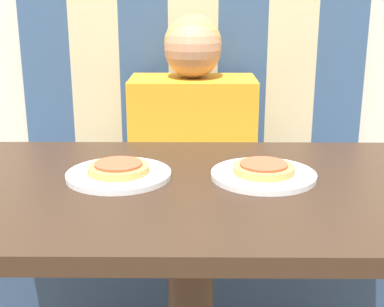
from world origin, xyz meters
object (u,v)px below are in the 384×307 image
object	(u,v)px
pizza_right	(264,168)
plate_left	(119,175)
person	(193,126)
plate_right	(263,175)
pizza_left	(119,168)

from	to	relation	value
pizza_right	plate_left	bearing A→B (deg)	180.00
person	plate_right	size ratio (longest dim) A/B	2.88
plate_left	plate_right	distance (m)	0.31
plate_left	plate_right	xyz separation A→B (m)	(0.31, 0.00, 0.00)
pizza_left	plate_left	bearing A→B (deg)	0.00
plate_right	pizza_left	distance (m)	0.31
plate_left	pizza_right	xyz separation A→B (m)	(0.31, 0.00, 0.02)
plate_left	pizza_left	size ratio (longest dim) A/B	1.70
pizza_right	person	bearing A→B (deg)	104.82
person	pizza_left	distance (m)	0.60
plate_left	pizza_right	world-z (taller)	pizza_right
plate_left	person	bearing A→B (deg)	75.18
person	plate_left	bearing A→B (deg)	-104.82
plate_right	pizza_left	size ratio (longest dim) A/B	1.70
pizza_left	pizza_right	bearing A→B (deg)	0.00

